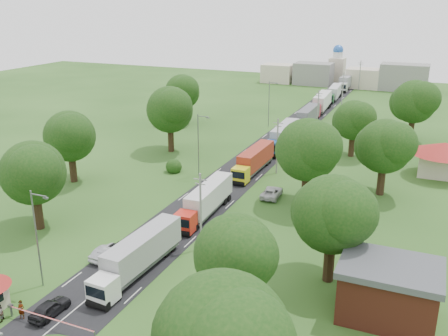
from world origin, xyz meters
The scene contains 40 objects.
ground centered at (0.00, 0.00, 0.00)m, with size 260.00×260.00×0.00m, color #244918.
road centered at (0.00, 20.00, 0.00)m, with size 8.00×200.00×0.04m, color black.
boom_barrier centered at (-1.36, -25.00, 0.89)m, with size 9.22×0.35×1.18m.
info_sign centered at (5.20, 35.00, 3.00)m, with size 0.12×3.10×4.10m.
pole_1 centered at (5.50, -7.00, 4.68)m, with size 1.60×0.24×9.00m.
pole_2 centered at (5.50, 21.00, 4.68)m, with size 1.60×0.24×9.00m.
pole_3 centered at (5.50, 49.00, 4.68)m, with size 1.60×0.24×9.00m.
pole_4 centered at (5.50, 77.00, 4.68)m, with size 1.60×0.24×9.00m.
pole_5 centered at (5.50, 105.00, 4.68)m, with size 1.60×0.24×9.00m.
lamp_0 centered at (-5.35, -20.00, 5.55)m, with size 2.03×0.22×10.00m.
lamp_1 centered at (-5.35, 15.00, 5.55)m, with size 2.03×0.22×10.00m.
lamp_2 centered at (-5.35, 50.00, 5.55)m, with size 2.03×0.22×10.00m.
tree_2 centered at (13.99, -17.86, 6.60)m, with size 8.00×8.00×10.10m.
tree_3 centered at (19.99, -7.84, 7.22)m, with size 8.80×8.80×11.07m.
tree_4 centered at (12.99, 10.17, 7.85)m, with size 9.60×9.60×12.05m.
tree_5 centered at (21.99, 18.16, 7.22)m, with size 8.80×8.80×11.07m.
tree_6 centered at (14.99, 35.14, 6.60)m, with size 8.00×8.00×10.10m.
tree_7 centered at (23.99, 50.17, 7.85)m, with size 9.60×9.60×12.05m.
tree_10 centered at (-15.01, -9.84, 7.22)m, with size 8.80×8.80×11.07m.
tree_11 centered at (-22.01, 5.16, 7.22)m, with size 8.80×8.80×11.07m.
tree_12 centered at (-16.01, 25.17, 7.85)m, with size 9.60×9.60×12.05m.
tree_13 centered at (-24.01, 45.16, 7.22)m, with size 8.80×8.80×11.07m.
house_brick centered at (26.00, -12.00, 2.65)m, with size 8.60×6.60×5.20m.
house_cream centered at (30.00, 30.00, 3.64)m, with size 10.08×10.08×5.80m.
distant_town centered at (0.68, 110.00, 3.49)m, with size 52.00×8.00×8.00m.
church centered at (-4.00, 118.00, 5.39)m, with size 5.00×5.00×12.30m.
truck_0 centered at (1.89, -14.21, 2.04)m, with size 2.91×13.94×3.85m.
truck_1 centered at (2.05, 1.72, 2.01)m, with size 2.75×13.72×3.79m.
truck_2 centered at (2.01, 19.94, 2.02)m, with size 2.53×13.78×3.82m.
truck_3 centered at (2.22, 35.58, 2.21)m, with size 2.97×15.05×4.16m.
truck_4 centered at (2.21, 53.67, 2.11)m, with size 2.52×14.32×3.97m.
truck_5 centered at (1.77, 69.58, 2.28)m, with size 3.30×15.57×4.30m.
truck_6 centered at (1.63, 86.26, 2.00)m, with size 3.08×13.64×3.76m.
truck_7 centered at (1.73, 105.11, 2.22)m, with size 3.18×15.12×4.18m.
car_lane_front centered at (-1.46, -23.50, 0.70)m, with size 1.66×4.12×1.40m, color black.
car_lane_mid centered at (-3.00, -13.00, 0.70)m, with size 1.47×4.23×1.39m, color #95989C.
car_lane_rear centered at (-2.38, -12.00, 0.67)m, with size 1.88×4.62×1.34m, color black.
car_verge_near centered at (8.00, 10.85, 0.71)m, with size 2.35×5.09×1.42m, color silver.
car_verge_far centered at (6.80, 28.42, 0.81)m, with size 1.92×4.77×1.63m, color slate.
pedestrian_near centered at (-3.40, -24.89, 0.88)m, with size 0.64×0.42×1.75m, color gray.
Camera 1 is at (27.63, -52.20, 26.71)m, focal length 40.00 mm.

